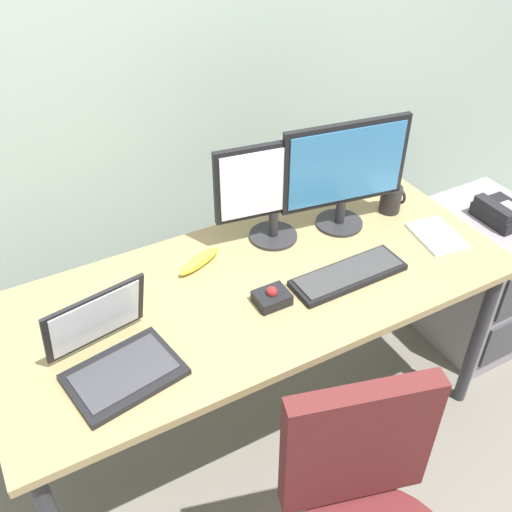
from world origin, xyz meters
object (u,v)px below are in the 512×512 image
Objects in this scene: paper_notepad at (437,236)px; banana at (199,261)px; laptop at (114,354)px; trackball_mouse at (272,297)px; file_cabinet at (479,277)px; monitor_side at (274,186)px; coffee_mug at (391,199)px; desk_phone at (501,213)px; monitor_main at (345,170)px; keyboard at (348,275)px.

paper_notepad is 0.89m from banana.
laptop reaches higher than trackball_mouse.
trackball_mouse is 0.72m from paper_notepad.
monitor_side is (-0.96, 0.22, 0.64)m from file_cabinet.
coffee_mug reaches higher than banana.
trackball_mouse reaches higher than paper_notepad.
monitor_main reaches higher than desk_phone.
desk_phone is 0.96× the size of paper_notepad.
monitor_side is 0.65m from paper_notepad.
monitor_side reaches higher than file_cabinet.
keyboard is 2.17× the size of banana.
file_cabinet is 1.51× the size of monitor_side.
monitor_main is at bearing -10.85° from monitor_side.
trackball_mouse is at bearing 1.93° from laptop.
monitor_side reaches higher than keyboard.
coffee_mug is 0.52× the size of paper_notepad.
laptop reaches higher than file_cabinet.
keyboard is at bearing -3.55° from trackball_mouse.
desk_phone is 0.42m from paper_notepad.
monitor_main is at bearing -3.08° from banana.
monitor_main is 1.10× the size of monitor_side.
monitor_main is at bearing 60.27° from keyboard.
coffee_mug reaches higher than paper_notepad.
monitor_side is at bearing 165.84° from desk_phone.
laptop is 0.51m from banana.
coffee_mug is at bearing 33.62° from keyboard.
keyboard is at bearing -71.75° from monitor_side.
keyboard is at bearing -173.19° from file_cabinet.
keyboard is at bearing -174.23° from desk_phone.
trackball_mouse reaches higher than keyboard.
coffee_mug is 0.57× the size of banana.
laptop is 1.26m from paper_notepad.
monitor_main is at bearing 166.03° from file_cabinet.
file_cabinet is at bearing 63.22° from desk_phone.
paper_notepad reaches higher than desk_phone.
monitor_side reaches higher than desk_phone.
paper_notepad is (0.54, -0.29, -0.22)m from monitor_side.
monitor_side is at bearing 24.41° from laptop.
banana is (-1.27, 0.20, 0.44)m from file_cabinet.
paper_notepad is (0.04, -0.23, -0.05)m from coffee_mug.
banana is at bearing 170.89° from file_cabinet.
coffee_mug is at bearing -4.14° from monitor_main.
trackball_mouse reaches higher than desk_phone.
file_cabinet is 0.96m from keyboard.
banana is at bearing 143.87° from keyboard.
banana reaches higher than file_cabinet.
file_cabinet is 3.29× the size of desk_phone.
banana is (-0.81, 0.05, -0.03)m from coffee_mug.
monitor_main reaches higher than keyboard.
trackball_mouse is (-0.18, -0.31, -0.20)m from monitor_side.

